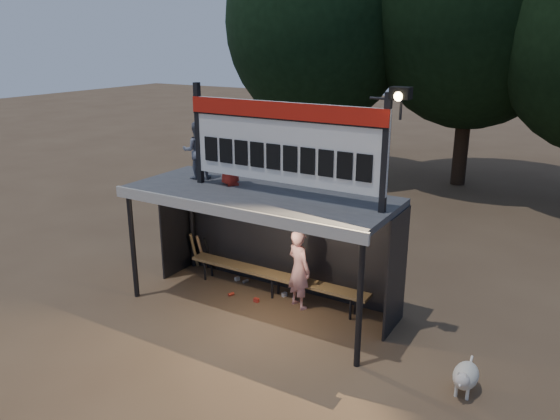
{
  "coord_description": "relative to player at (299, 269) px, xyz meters",
  "views": [
    {
      "loc": [
        5.21,
        -8.02,
        5.0
      ],
      "look_at": [
        0.2,
        0.4,
        1.9
      ],
      "focal_mm": 35.0,
      "sensor_mm": 36.0,
      "label": 1
    }
  ],
  "objects": [
    {
      "name": "tree_mid",
      "position": [
        0.38,
        11.1,
        5.38
      ],
      "size": [
        7.22,
        7.22,
        10.36
      ],
      "color": "black",
      "rests_on": "ground"
    },
    {
      "name": "scoreboard_assembly",
      "position": [
        -0.06,
        -0.41,
        2.54
      ],
      "size": [
        4.1,
        0.27,
        1.99
      ],
      "color": "black",
      "rests_on": "dugout_shelter"
    },
    {
      "name": "dugout_shelter",
      "position": [
        -0.62,
        -0.16,
        1.06
      ],
      "size": [
        5.1,
        2.08,
        2.32
      ],
      "color": "#3E3F41",
      "rests_on": "ground"
    },
    {
      "name": "ground",
      "position": [
        -0.62,
        -0.4,
        -0.78
      ],
      "size": [
        80.0,
        80.0,
        0.0
      ],
      "primitive_type": "plane",
      "color": "brown",
      "rests_on": "ground"
    },
    {
      "name": "dog",
      "position": [
        3.41,
        -1.14,
        -0.51
      ],
      "size": [
        0.36,
        0.81,
        0.49
      ],
      "color": "silver",
      "rests_on": "ground"
    },
    {
      "name": "tree_left",
      "position": [
        -4.62,
        9.6,
        4.73
      ],
      "size": [
        6.46,
        6.46,
        9.27
      ],
      "color": "black",
      "rests_on": "ground"
    },
    {
      "name": "bats",
      "position": [
        -2.73,
        0.42,
        -0.35
      ],
      "size": [
        0.48,
        0.33,
        0.84
      ],
      "color": "olive",
      "rests_on": "ground"
    },
    {
      "name": "child_a",
      "position": [
        -2.23,
        -0.17,
        2.1
      ],
      "size": [
        0.69,
        0.68,
        1.13
      ],
      "primitive_type": "imported",
      "rotation": [
        0.0,
        0.0,
        3.86
      ],
      "color": "slate",
      "rests_on": "dugout_shelter"
    },
    {
      "name": "child_b",
      "position": [
        -1.39,
        -0.23,
        2.07
      ],
      "size": [
        0.62,
        0.61,
        1.07
      ],
      "primitive_type": "imported",
      "rotation": [
        0.0,
        0.0,
        2.39
      ],
      "color": "#B2261B",
      "rests_on": "dugout_shelter"
    },
    {
      "name": "bench",
      "position": [
        -0.62,
        0.15,
        -0.35
      ],
      "size": [
        4.0,
        0.35,
        0.48
      ],
      "color": "olive",
      "rests_on": "ground"
    },
    {
      "name": "player",
      "position": [
        0.0,
        0.0,
        0.0
      ],
      "size": [
        0.68,
        0.58,
        1.57
      ],
      "primitive_type": "imported",
      "rotation": [
        0.0,
        0.0,
        2.72
      ],
      "color": "white",
      "rests_on": "ground"
    },
    {
      "name": "litter",
      "position": [
        -1.16,
        0.07,
        -0.75
      ],
      "size": [
        1.36,
        0.8,
        0.08
      ],
      "color": "#B42A1E",
      "rests_on": "ground"
    }
  ]
}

